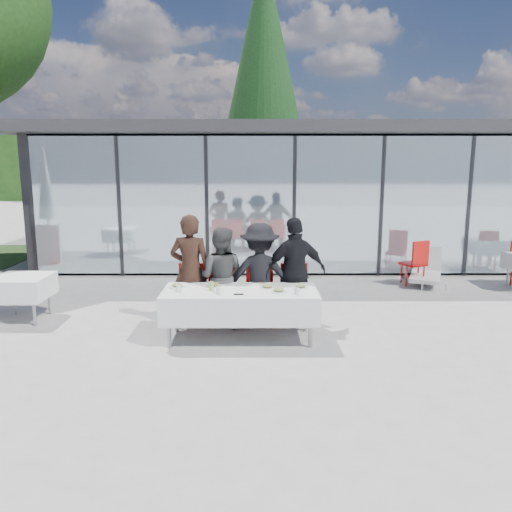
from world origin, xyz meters
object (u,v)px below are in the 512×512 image
at_px(plate_d, 301,286).
at_px(conifer_tree, 264,72).
at_px(spare_chair_b, 416,261).
at_px(folded_eyeglasses, 239,294).
at_px(diner_chair_d, 294,291).
at_px(spare_table_left, 22,287).
at_px(dining_table, 240,304).
at_px(diner_chair_b, 222,291).
at_px(diner_a, 191,271).
at_px(diner_c, 260,275).
at_px(juice_bottle, 211,286).
at_px(diner_d, 295,272).
at_px(plate_b, 214,285).
at_px(lounger, 426,271).
at_px(plate_extra, 279,291).
at_px(diner_chair_a, 192,291).
at_px(plate_a, 177,286).
at_px(plate_c, 267,287).
at_px(diner_chair_c, 260,291).
at_px(diner_b, 221,277).

xyz_separation_m(plate_d, conifer_tree, (-0.33, 12.91, 5.21)).
bearing_deg(spare_chair_b, folded_eyeglasses, -135.84).
relative_size(diner_chair_d, spare_table_left, 1.13).
distance_m(spare_table_left, spare_chair_b, 7.64).
relative_size(dining_table, diner_chair_b, 2.32).
relative_size(diner_a, spare_chair_b, 1.85).
bearing_deg(spare_table_left, diner_chair_d, -2.42).
bearing_deg(plate_d, diner_a, 162.78).
distance_m(diner_c, juice_bottle, 0.98).
relative_size(dining_table, diner_d, 1.29).
height_order(plate_b, lounger, plate_b).
height_order(plate_extra, conifer_tree, conifer_tree).
height_order(diner_chair_a, plate_extra, diner_chair_a).
distance_m(plate_a, plate_c, 1.34).
height_order(dining_table, conifer_tree, conifer_tree).
relative_size(dining_table, diner_c, 1.36).
bearing_deg(plate_b, juice_bottle, -95.62).
bearing_deg(plate_b, dining_table, -26.11).
xyz_separation_m(diner_chair_c, plate_d, (0.60, -0.65, 0.24)).
distance_m(plate_extra, spare_table_left, 4.33).
bearing_deg(spare_chair_b, diner_b, -146.19).
distance_m(lounger, conifer_tree, 11.56).
distance_m(diner_chair_d, lounger, 4.20).
bearing_deg(plate_b, diner_chair_b, 82.71).
xyz_separation_m(plate_b, spare_table_left, (-3.24, 0.75, -0.22)).
distance_m(plate_a, conifer_tree, 13.96).
bearing_deg(plate_extra, diner_chair_c, 106.68).
relative_size(diner_a, plate_d, 7.40).
xyz_separation_m(diner_chair_b, conifer_tree, (0.89, 12.26, 5.45)).
bearing_deg(diner_chair_b, diner_chair_c, 0.00).
bearing_deg(plate_a, spare_chair_b, 34.38).
bearing_deg(diner_c, diner_chair_b, -11.25).
bearing_deg(diner_chair_c, plate_a, -153.87).
distance_m(diner_chair_a, diner_chair_b, 0.48).
height_order(dining_table, diner_chair_a, diner_chair_a).
relative_size(diner_chair_d, plate_b, 4.01).
distance_m(plate_a, lounger, 6.00).
height_order(juice_bottle, conifer_tree, conifer_tree).
xyz_separation_m(diner_a, spare_chair_b, (4.44, 2.65, -0.36)).
bearing_deg(juice_bottle, conifer_tree, 85.71).
relative_size(diner_a, diner_d, 1.03).
xyz_separation_m(diner_b, diner_chair_d, (1.18, 0.13, -0.26)).
height_order(dining_table, spare_table_left, dining_table).
bearing_deg(diner_a, folded_eyeglasses, 138.98).
bearing_deg(diner_chair_d, juice_bottle, -147.91).
relative_size(diner_b, spare_chair_b, 1.64).
height_order(plate_c, folded_eyeglasses, plate_c).
relative_size(plate_b, plate_c, 1.00).
bearing_deg(plate_b, folded_eyeglasses, -50.59).
relative_size(spare_table_left, spare_chair_b, 0.88).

